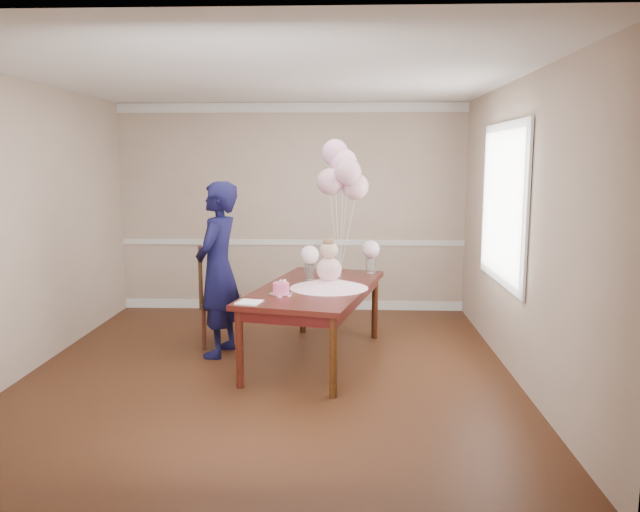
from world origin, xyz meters
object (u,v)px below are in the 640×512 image
at_px(birthday_cake, 281,288).
at_px(woman, 218,270).
at_px(dining_table_top, 315,288).
at_px(dining_chair_seat, 221,302).

height_order(birthday_cake, woman, woman).
height_order(dining_table_top, birthday_cake, birthday_cake).
relative_size(birthday_cake, woman, 0.08).
bearing_deg(dining_table_top, birthday_cake, -113.96).
bearing_deg(woman, birthday_cake, 63.17).
bearing_deg(birthday_cake, woman, 142.34).
bearing_deg(woman, dining_table_top, 92.77).
bearing_deg(dining_chair_seat, dining_table_top, -38.81).
distance_m(dining_table_top, dining_chair_seat, 1.19).
relative_size(birthday_cake, dining_chair_seat, 0.33).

